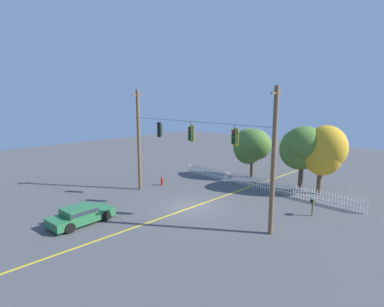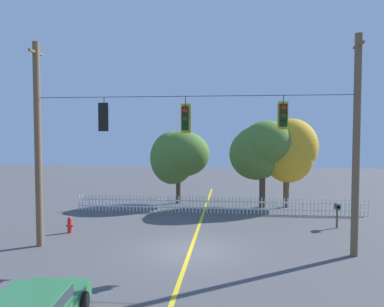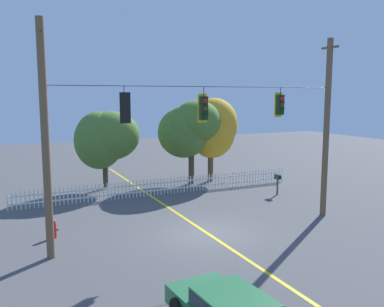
{
  "view_description": "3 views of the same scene",
  "coord_description": "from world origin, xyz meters",
  "px_view_note": "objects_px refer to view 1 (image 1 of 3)",
  "views": [
    {
      "loc": [
        15.82,
        -16.06,
        8.17
      ],
      "look_at": [
        -0.38,
        0.33,
        4.05
      ],
      "focal_mm": 29.13,
      "sensor_mm": 36.0,
      "label": 1
    },
    {
      "loc": [
        1.7,
        -15.73,
        4.95
      ],
      "look_at": [
        0.01,
        0.57,
        4.08
      ],
      "focal_mm": 35.56,
      "sensor_mm": 36.0,
      "label": 2
    },
    {
      "loc": [
        -8.14,
        -15.92,
        6.14
      ],
      "look_at": [
        -0.25,
        1.09,
        3.49
      ],
      "focal_mm": 38.77,
      "sensor_mm": 36.0,
      "label": 3
    }
  ],
  "objects_px": {
    "autumn_oak_far_east": "(324,150)",
    "roadside_mailbox": "(313,202)",
    "parked_car": "(81,215)",
    "autumn_maple_mid": "(301,147)",
    "traffic_signal_northbound_primary": "(160,130)",
    "traffic_signal_northbound_secondary": "(191,134)",
    "fire_hydrant": "(162,181)",
    "traffic_signal_eastbound_side": "(235,137)",
    "autumn_maple_near_fence": "(251,145)"
  },
  "relations": [
    {
      "from": "autumn_oak_far_east",
      "to": "roadside_mailbox",
      "type": "distance_m",
      "value": 6.36
    },
    {
      "from": "parked_car",
      "to": "roadside_mailbox",
      "type": "height_order",
      "value": "roadside_mailbox"
    },
    {
      "from": "roadside_mailbox",
      "to": "autumn_maple_mid",
      "type": "bearing_deg",
      "value": 124.05
    },
    {
      "from": "traffic_signal_northbound_primary",
      "to": "traffic_signal_northbound_secondary",
      "type": "xyz_separation_m",
      "value": [
        3.48,
        0.02,
        -0.07
      ]
    },
    {
      "from": "traffic_signal_northbound_primary",
      "to": "fire_hydrant",
      "type": "bearing_deg",
      "value": 139.09
    },
    {
      "from": "traffic_signal_eastbound_side",
      "to": "parked_car",
      "type": "xyz_separation_m",
      "value": [
        -6.85,
        -7.4,
        -5.09
      ]
    },
    {
      "from": "parked_car",
      "to": "fire_hydrant",
      "type": "distance_m",
      "value": 10.17
    },
    {
      "from": "autumn_oak_far_east",
      "to": "autumn_maple_near_fence",
      "type": "bearing_deg",
      "value": 176.46
    },
    {
      "from": "fire_hydrant",
      "to": "traffic_signal_northbound_secondary",
      "type": "bearing_deg",
      "value": -20.22
    },
    {
      "from": "traffic_signal_northbound_secondary",
      "to": "traffic_signal_eastbound_side",
      "type": "bearing_deg",
      "value": -0.01
    },
    {
      "from": "autumn_maple_near_fence",
      "to": "fire_hydrant",
      "type": "height_order",
      "value": "autumn_maple_near_fence"
    },
    {
      "from": "traffic_signal_eastbound_side",
      "to": "autumn_oak_far_east",
      "type": "bearing_deg",
      "value": 79.82
    },
    {
      "from": "autumn_oak_far_east",
      "to": "parked_car",
      "type": "height_order",
      "value": "autumn_oak_far_east"
    },
    {
      "from": "traffic_signal_northbound_secondary",
      "to": "parked_car",
      "type": "height_order",
      "value": "traffic_signal_northbound_secondary"
    },
    {
      "from": "traffic_signal_northbound_secondary",
      "to": "parked_car",
      "type": "xyz_separation_m",
      "value": [
        -2.86,
        -7.4,
        -4.98
      ]
    },
    {
      "from": "traffic_signal_northbound_secondary",
      "to": "autumn_maple_near_fence",
      "type": "distance_m",
      "value": 10.96
    },
    {
      "from": "traffic_signal_northbound_primary",
      "to": "traffic_signal_eastbound_side",
      "type": "height_order",
      "value": "same"
    },
    {
      "from": "traffic_signal_northbound_primary",
      "to": "fire_hydrant",
      "type": "relative_size",
      "value": 1.81
    },
    {
      "from": "traffic_signal_northbound_secondary",
      "to": "autumn_maple_mid",
      "type": "distance_m",
      "value": 10.79
    },
    {
      "from": "autumn_maple_mid",
      "to": "parked_car",
      "type": "height_order",
      "value": "autumn_maple_mid"
    },
    {
      "from": "traffic_signal_northbound_primary",
      "to": "traffic_signal_northbound_secondary",
      "type": "distance_m",
      "value": 3.48
    },
    {
      "from": "autumn_oak_far_east",
      "to": "roadside_mailbox",
      "type": "bearing_deg",
      "value": -73.47
    },
    {
      "from": "autumn_maple_near_fence",
      "to": "autumn_maple_mid",
      "type": "relative_size",
      "value": 0.88
    },
    {
      "from": "traffic_signal_northbound_secondary",
      "to": "roadside_mailbox",
      "type": "relative_size",
      "value": 1.18
    },
    {
      "from": "traffic_signal_northbound_primary",
      "to": "autumn_maple_near_fence",
      "type": "distance_m",
      "value": 10.97
    },
    {
      "from": "autumn_maple_near_fence",
      "to": "autumn_maple_mid",
      "type": "bearing_deg",
      "value": -6.38
    },
    {
      "from": "traffic_signal_northbound_secondary",
      "to": "autumn_oak_far_east",
      "type": "distance_m",
      "value": 11.79
    },
    {
      "from": "autumn_oak_far_east",
      "to": "fire_hydrant",
      "type": "height_order",
      "value": "autumn_oak_far_east"
    },
    {
      "from": "traffic_signal_eastbound_side",
      "to": "autumn_oak_far_east",
      "type": "height_order",
      "value": "traffic_signal_eastbound_side"
    },
    {
      "from": "autumn_maple_mid",
      "to": "traffic_signal_northbound_secondary",
      "type": "bearing_deg",
      "value": -111.06
    },
    {
      "from": "traffic_signal_northbound_secondary",
      "to": "fire_hydrant",
      "type": "xyz_separation_m",
      "value": [
        -6.1,
        2.25,
        -5.19
      ]
    },
    {
      "from": "parked_car",
      "to": "fire_hydrant",
      "type": "height_order",
      "value": "parked_car"
    },
    {
      "from": "autumn_oak_far_east",
      "to": "parked_car",
      "type": "relative_size",
      "value": 1.38
    },
    {
      "from": "traffic_signal_eastbound_side",
      "to": "autumn_maple_mid",
      "type": "bearing_deg",
      "value": 90.91
    },
    {
      "from": "parked_car",
      "to": "autumn_maple_near_fence",
      "type": "bearing_deg",
      "value": 86.7
    },
    {
      "from": "traffic_signal_northbound_primary",
      "to": "fire_hydrant",
      "type": "height_order",
      "value": "traffic_signal_northbound_primary"
    },
    {
      "from": "traffic_signal_eastbound_side",
      "to": "autumn_oak_far_east",
      "type": "xyz_separation_m",
      "value": [
        1.82,
        10.11,
        -1.87
      ]
    },
    {
      "from": "autumn_maple_mid",
      "to": "parked_car",
      "type": "relative_size",
      "value": 1.35
    },
    {
      "from": "traffic_signal_northbound_primary",
      "to": "autumn_maple_near_fence",
      "type": "bearing_deg",
      "value": 81.11
    },
    {
      "from": "autumn_maple_near_fence",
      "to": "roadside_mailbox",
      "type": "height_order",
      "value": "autumn_maple_near_fence"
    },
    {
      "from": "traffic_signal_northbound_secondary",
      "to": "roadside_mailbox",
      "type": "distance_m",
      "value": 9.86
    },
    {
      "from": "traffic_signal_eastbound_side",
      "to": "autumn_maple_near_fence",
      "type": "relative_size",
      "value": 0.27
    },
    {
      "from": "traffic_signal_northbound_primary",
      "to": "fire_hydrant",
      "type": "xyz_separation_m",
      "value": [
        -2.61,
        2.26,
        -5.26
      ]
    },
    {
      "from": "roadside_mailbox",
      "to": "autumn_oak_far_east",
      "type": "bearing_deg",
      "value": 106.53
    },
    {
      "from": "fire_hydrant",
      "to": "roadside_mailbox",
      "type": "bearing_deg",
      "value": 9.94
    },
    {
      "from": "autumn_maple_near_fence",
      "to": "autumn_oak_far_east",
      "type": "relative_size",
      "value": 0.86
    },
    {
      "from": "autumn_oak_far_east",
      "to": "fire_hydrant",
      "type": "xyz_separation_m",
      "value": [
        -11.9,
        -7.87,
        -3.42
      ]
    },
    {
      "from": "autumn_maple_mid",
      "to": "fire_hydrant",
      "type": "bearing_deg",
      "value": -142.19
    },
    {
      "from": "autumn_maple_near_fence",
      "to": "autumn_oak_far_east",
      "type": "distance_m",
      "value": 7.66
    },
    {
      "from": "traffic_signal_northbound_primary",
      "to": "traffic_signal_eastbound_side",
      "type": "bearing_deg",
      "value": 0.14
    }
  ]
}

